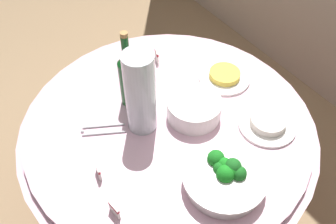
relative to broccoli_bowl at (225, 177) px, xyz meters
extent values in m
plane|color=#9E7F5B|center=(-0.33, 0.00, -0.78)|extent=(6.00, 6.00, 0.00)
cylinder|color=maroon|center=(-0.33, 0.00, -0.44)|extent=(1.01, 1.01, 0.69)
cylinder|color=#E0B2C6|center=(-0.33, 0.00, -0.08)|extent=(1.16, 1.16, 0.02)
cylinder|color=#E0B2C6|center=(-0.33, 0.00, -0.06)|extent=(1.10, 1.10, 0.03)
cylinder|color=white|center=(0.00, 0.00, -0.02)|extent=(0.26, 0.26, 0.05)
cylinder|color=white|center=(0.00, 0.00, 0.01)|extent=(0.28, 0.28, 0.01)
sphere|color=#19651E|center=(0.03, 0.03, 0.03)|extent=(0.05, 0.05, 0.05)
sphere|color=#19751E|center=(-0.06, 0.01, 0.03)|extent=(0.06, 0.06, 0.06)
sphere|color=#196F1E|center=(-0.02, 0.00, 0.03)|extent=(0.05, 0.05, 0.05)
sphere|color=#195D1E|center=(0.00, -0.01, 0.03)|extent=(0.05, 0.05, 0.05)
sphere|color=#19831E|center=(0.01, 0.02, 0.03)|extent=(0.06, 0.06, 0.06)
sphere|color=#19611E|center=(0.00, 0.03, 0.04)|extent=(0.06, 0.06, 0.06)
sphere|color=#19841E|center=(-0.02, 0.01, 0.03)|extent=(0.05, 0.05, 0.05)
sphere|color=#19701E|center=(0.01, 0.00, 0.03)|extent=(0.04, 0.04, 0.04)
sphere|color=#19831E|center=(0.01, -0.01, 0.03)|extent=(0.06, 0.06, 0.06)
cylinder|color=white|center=(-0.30, 0.10, -0.04)|extent=(0.21, 0.21, 0.01)
cylinder|color=white|center=(-0.30, 0.10, -0.03)|extent=(0.21, 0.21, 0.01)
cylinder|color=white|center=(-0.30, 0.10, -0.02)|extent=(0.21, 0.21, 0.01)
cylinder|color=white|center=(-0.30, 0.10, -0.01)|extent=(0.21, 0.21, 0.01)
cylinder|color=white|center=(-0.30, 0.10, 0.00)|extent=(0.21, 0.21, 0.01)
cylinder|color=white|center=(-0.30, 0.10, 0.01)|extent=(0.21, 0.21, 0.01)
cylinder|color=white|center=(-0.30, 0.10, 0.02)|extent=(0.21, 0.21, 0.01)
cylinder|color=white|center=(-0.30, 0.10, 0.03)|extent=(0.21, 0.21, 0.01)
cylinder|color=#0F4A19|center=(-0.51, -0.06, 0.06)|extent=(0.07, 0.07, 0.20)
cone|color=#0F4A19|center=(-0.51, -0.06, 0.18)|extent=(0.07, 0.07, 0.04)
cylinder|color=#0F4A19|center=(-0.51, -0.06, 0.24)|extent=(0.03, 0.03, 0.08)
cylinder|color=#B2844C|center=(-0.51, -0.06, 0.29)|extent=(0.03, 0.03, 0.02)
cylinder|color=silver|center=(-0.37, -0.09, 0.13)|extent=(0.11, 0.11, 0.34)
sphere|color=#E5B26B|center=(-0.35, -0.09, 0.00)|extent=(0.06, 0.06, 0.06)
sphere|color=#E5B26B|center=(-0.38, -0.07, 0.00)|extent=(0.06, 0.06, 0.06)
sphere|color=#E5B26B|center=(-0.38, -0.11, 0.00)|extent=(0.06, 0.06, 0.06)
sphere|color=#72C64C|center=(-0.35, -0.08, 0.05)|extent=(0.06, 0.06, 0.06)
sphere|color=#72C64C|center=(-0.39, -0.08, 0.05)|extent=(0.06, 0.06, 0.06)
sphere|color=#72C64C|center=(-0.37, -0.11, 0.05)|extent=(0.06, 0.06, 0.06)
sphere|color=red|center=(-0.36, -0.07, 0.10)|extent=(0.06, 0.06, 0.06)
sphere|color=red|center=(-0.39, -0.09, 0.10)|extent=(0.06, 0.06, 0.06)
sphere|color=red|center=(-0.36, -0.11, 0.10)|extent=(0.06, 0.06, 0.06)
sphere|color=#E5B26B|center=(-0.38, -0.07, 0.16)|extent=(0.06, 0.06, 0.06)
sphere|color=#E5B26B|center=(-0.39, -0.10, 0.16)|extent=(0.06, 0.06, 0.06)
sphere|color=#E5B26B|center=(-0.35, -0.10, 0.16)|extent=(0.06, 0.06, 0.06)
cylinder|color=silver|center=(-0.45, -0.22, -0.04)|extent=(0.08, 0.15, 0.01)
cylinder|color=silver|center=(-0.41, -0.23, -0.04)|extent=(0.08, 0.15, 0.01)
sphere|color=silver|center=(-0.47, -0.30, -0.04)|extent=(0.01, 0.01, 0.01)
cylinder|color=white|center=(-0.10, 0.30, -0.04)|extent=(0.22, 0.22, 0.01)
cylinder|color=white|center=(-0.10, 0.30, -0.01)|extent=(0.14, 0.14, 0.03)
cylinder|color=white|center=(-0.40, 0.33, -0.04)|extent=(0.22, 0.22, 0.01)
cylinder|color=#F2D14C|center=(-0.40, 0.33, -0.02)|extent=(0.13, 0.13, 0.03)
cube|color=white|center=(-0.26, -0.33, -0.01)|extent=(0.05, 0.02, 0.05)
cube|color=maroon|center=(-0.26, -0.33, 0.00)|extent=(0.05, 0.02, 0.01)
cube|color=white|center=(-0.11, -0.36, -0.01)|extent=(0.05, 0.01, 0.05)
cube|color=maroon|center=(-0.11, -0.36, 0.00)|extent=(0.05, 0.01, 0.01)
cube|color=white|center=(-0.66, 0.16, -0.01)|extent=(0.05, 0.03, 0.05)
cube|color=maroon|center=(-0.66, 0.16, 0.00)|extent=(0.05, 0.03, 0.01)
camera|label=1|loc=(0.44, -0.52, 1.06)|focal=39.82mm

